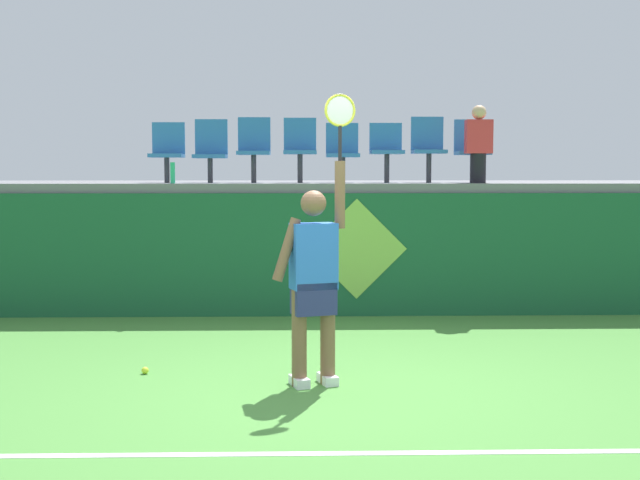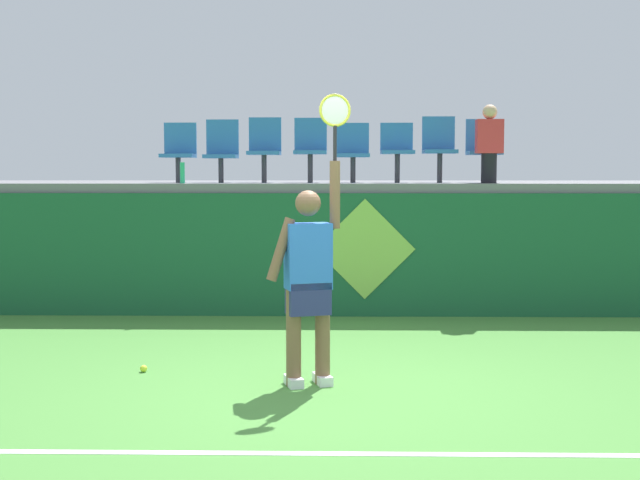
% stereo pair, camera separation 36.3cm
% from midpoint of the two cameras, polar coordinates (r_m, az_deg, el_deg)
% --- Properties ---
extents(ground_plane, '(40.00, 40.00, 0.00)m').
position_cam_midpoint_polar(ground_plane, '(7.21, -0.55, -10.22)').
color(ground_plane, '#478438').
extents(court_back_wall, '(13.36, 0.20, 1.56)m').
position_cam_midpoint_polar(court_back_wall, '(10.81, -0.85, -0.97)').
color(court_back_wall, '#195633').
rests_on(court_back_wall, ground_plane).
extents(spectator_platform, '(13.36, 3.01, 0.12)m').
position_cam_midpoint_polar(spectator_platform, '(12.21, -0.92, 3.65)').
color(spectator_platform, slate).
rests_on(spectator_platform, court_back_wall).
extents(court_baseline_stripe, '(12.03, 0.08, 0.01)m').
position_cam_midpoint_polar(court_baseline_stripe, '(5.75, -0.31, -14.14)').
color(court_baseline_stripe, white).
rests_on(court_baseline_stripe, ground_plane).
extents(tennis_player, '(0.73, 0.36, 2.51)m').
position_cam_midpoint_polar(tennis_player, '(7.29, -1.82, -2.47)').
color(tennis_player, white).
rests_on(tennis_player, ground_plane).
extents(tennis_ball, '(0.07, 0.07, 0.07)m').
position_cam_midpoint_polar(tennis_ball, '(8.03, -12.96, -8.54)').
color(tennis_ball, '#D1E533').
rests_on(tennis_ball, ground_plane).
extents(water_bottle, '(0.06, 0.06, 0.27)m').
position_cam_midpoint_polar(water_bottle, '(10.98, -10.81, 4.45)').
color(water_bottle, '#26B272').
rests_on(water_bottle, spectator_platform).
extents(stadium_chair_0, '(0.44, 0.42, 0.81)m').
position_cam_midpoint_polar(stadium_chair_0, '(11.67, -11.09, 5.97)').
color(stadium_chair_0, '#38383D').
rests_on(stadium_chair_0, spectator_platform).
extents(stadium_chair_1, '(0.44, 0.42, 0.86)m').
position_cam_midpoint_polar(stadium_chair_1, '(11.59, -8.26, 6.07)').
color(stadium_chair_1, '#38383D').
rests_on(stadium_chair_1, spectator_platform).
extents(stadium_chair_2, '(0.44, 0.42, 0.88)m').
position_cam_midpoint_polar(stadium_chair_2, '(11.53, -5.37, 6.27)').
color(stadium_chair_2, '#38383D').
rests_on(stadium_chair_2, spectator_platform).
extents(stadium_chair_3, '(0.44, 0.42, 0.88)m').
position_cam_midpoint_polar(stadium_chair_3, '(11.50, -2.26, 6.30)').
color(stadium_chair_3, '#38383D').
rests_on(stadium_chair_3, spectator_platform).
extents(stadium_chair_4, '(0.44, 0.42, 0.81)m').
position_cam_midpoint_polar(stadium_chair_4, '(11.51, 0.61, 6.08)').
color(stadium_chair_4, '#38383D').
rests_on(stadium_chair_4, spectator_platform).
extents(stadium_chair_5, '(0.44, 0.42, 0.81)m').
position_cam_midpoint_polar(stadium_chair_5, '(11.54, 3.58, 6.18)').
color(stadium_chair_5, '#38383D').
rests_on(stadium_chair_5, spectator_platform).
extents(stadium_chair_6, '(0.44, 0.42, 0.89)m').
position_cam_midpoint_polar(stadium_chair_6, '(11.61, 6.39, 6.32)').
color(stadium_chair_6, '#38383D').
rests_on(stadium_chair_6, spectator_platform).
extents(stadium_chair_7, '(0.44, 0.42, 0.86)m').
position_cam_midpoint_polar(stadium_chair_7, '(11.70, 9.27, 6.16)').
color(stadium_chair_7, '#38383D').
rests_on(stadium_chair_7, spectator_platform).
extents(spectator_0, '(0.34, 0.20, 1.01)m').
position_cam_midpoint_polar(spectator_0, '(11.27, 9.70, 6.45)').
color(spectator_0, black).
rests_on(spectator_0, spectator_platform).
extents(wall_signage_mount, '(1.27, 0.01, 1.50)m').
position_cam_midpoint_polar(wall_signage_mount, '(10.82, 1.50, -5.13)').
color(wall_signage_mount, '#195633').
rests_on(wall_signage_mount, ground_plane).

